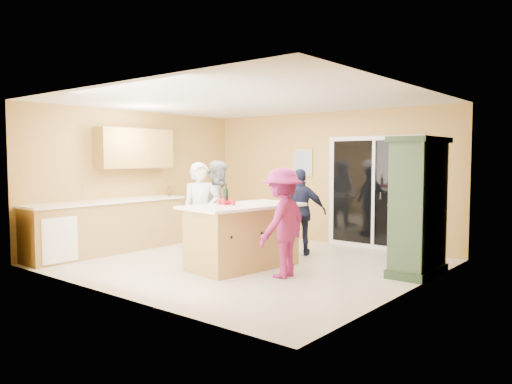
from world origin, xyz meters
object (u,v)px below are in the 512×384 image
Objects in this scene: woman_grey at (219,207)px; woman_navy at (301,212)px; green_hutch at (418,208)px; woman_white at (201,213)px; kitchen_island at (243,238)px; woman_magenta at (283,223)px.

woman_grey is 1.43m from woman_navy.
woman_white is (-2.98, -1.46, -0.16)m from green_hutch.
green_hutch is at bearing -32.39° from woman_white.
kitchen_island is 0.91m from woman_magenta.
kitchen_island is 1.22× the size of woman_white.
woman_white reaches higher than woman_navy.
green_hutch is 1.23× the size of woman_white.
green_hutch is 1.32× the size of woman_navy.
kitchen_island is 0.80m from woman_white.
woman_white is 1.08× the size of woman_navy.
woman_white is 0.99× the size of woman_grey.
woman_grey is (-0.34, 0.80, 0.01)m from woman_white.
woman_grey reaches higher than woman_white.
woman_white is at bearing -178.33° from woman_grey.
green_hutch is (2.29, 1.24, 0.51)m from kitchen_island.
woman_magenta is (1.53, 0.12, -0.03)m from woman_white.
woman_white reaches higher than kitchen_island.
green_hutch reaches higher than kitchen_island.
kitchen_island is 0.99× the size of green_hutch.
woman_white is 1.04× the size of woman_magenta.
green_hutch is 3.32m from woman_white.
woman_white is at bearing -90.71° from woman_magenta.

